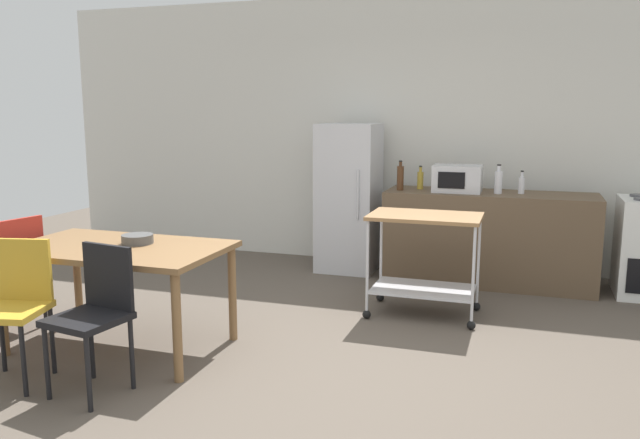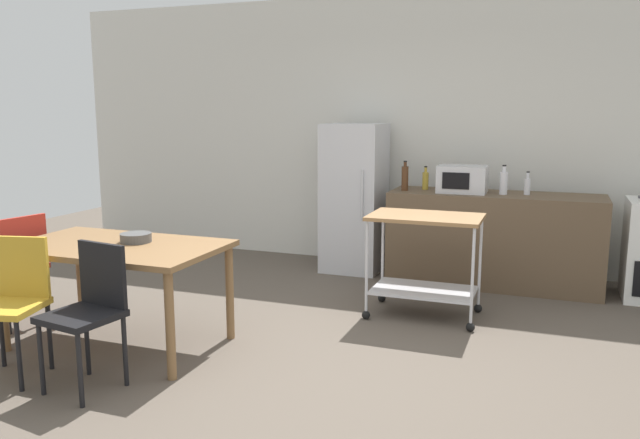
{
  "view_description": "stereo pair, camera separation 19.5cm",
  "coord_description": "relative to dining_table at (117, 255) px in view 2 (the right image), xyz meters",
  "views": [
    {
      "loc": [
        1.23,
        -3.67,
        1.71
      ],
      "look_at": [
        -0.38,
        1.2,
        0.8
      ],
      "focal_mm": 35.47,
      "sensor_mm": 36.0,
      "label": 1
    },
    {
      "loc": [
        1.42,
        -3.61,
        1.71
      ],
      "look_at": [
        -0.38,
        1.2,
        0.8
      ],
      "focal_mm": 35.47,
      "sensor_mm": 36.0,
      "label": 2
    }
  ],
  "objects": [
    {
      "name": "ground_plane",
      "position": [
        1.48,
        -0.01,
        -0.67
      ],
      "size": [
        12.0,
        12.0,
        0.0
      ],
      "primitive_type": "plane",
      "color": "brown"
    },
    {
      "name": "back_wall",
      "position": [
        1.48,
        3.19,
        0.78
      ],
      "size": [
        8.4,
        0.12,
        2.9
      ],
      "primitive_type": "cube",
      "color": "silver",
      "rests_on": "ground_plane"
    },
    {
      "name": "kitchen_counter",
      "position": [
        2.38,
        2.59,
        -0.22
      ],
      "size": [
        2.0,
        0.64,
        0.9
      ],
      "primitive_type": "cube",
      "color": "brown",
      "rests_on": "ground_plane"
    },
    {
      "name": "dining_table",
      "position": [
        0.0,
        0.0,
        0.0
      ],
      "size": [
        1.5,
        0.9,
        0.75
      ],
      "color": "brown",
      "rests_on": "ground_plane"
    },
    {
      "name": "chair_mustard",
      "position": [
        -0.29,
        -0.67,
        -0.15
      ],
      "size": [
        0.48,
        0.48,
        0.89
      ],
      "rotation": [
        0.0,
        0.0,
        0.23
      ],
      "color": "gold",
      "rests_on": "ground_plane"
    },
    {
      "name": "chair_black",
      "position": [
        0.29,
        -0.64,
        -0.15
      ],
      "size": [
        0.46,
        0.46,
        0.89
      ],
      "rotation": [
        0.0,
        0.0,
        -0.16
      ],
      "color": "black",
      "rests_on": "ground_plane"
    },
    {
      "name": "chair_red",
      "position": [
        -1.0,
        0.06,
        -0.15
      ],
      "size": [
        0.47,
        0.47,
        0.89
      ],
      "rotation": [
        0.0,
        0.0,
        -1.77
      ],
      "color": "#B72D23",
      "rests_on": "ground_plane"
    },
    {
      "name": "refrigerator",
      "position": [
        0.94,
        2.69,
        0.1
      ],
      "size": [
        0.6,
        0.63,
        1.55
      ],
      "color": "silver",
      "rests_on": "ground_plane"
    },
    {
      "name": "kitchen_cart",
      "position": [
        1.94,
        1.41,
        -0.1
      ],
      "size": [
        0.91,
        0.57,
        0.85
      ],
      "color": "olive",
      "rests_on": "ground_plane"
    },
    {
      "name": "bottle_hot_sauce",
      "position": [
        1.51,
        2.51,
        0.36
      ],
      "size": [
        0.07,
        0.07,
        0.29
      ],
      "color": "#4C2D19",
      "rests_on": "kitchen_counter"
    },
    {
      "name": "bottle_vinegar",
      "position": [
        1.69,
        2.66,
        0.32
      ],
      "size": [
        0.06,
        0.06,
        0.23
      ],
      "color": "gold",
      "rests_on": "kitchen_counter"
    },
    {
      "name": "microwave",
      "position": [
        2.07,
        2.56,
        0.36
      ],
      "size": [
        0.46,
        0.35,
        0.26
      ],
      "color": "silver",
      "rests_on": "kitchen_counter"
    },
    {
      "name": "bottle_sparkling_water",
      "position": [
        2.45,
        2.54,
        0.35
      ],
      "size": [
        0.07,
        0.07,
        0.28
      ],
      "color": "silver",
      "rests_on": "kitchen_counter"
    },
    {
      "name": "bottle_soda",
      "position": [
        2.67,
        2.61,
        0.32
      ],
      "size": [
        0.06,
        0.06,
        0.22
      ],
      "color": "silver",
      "rests_on": "kitchen_counter"
    },
    {
      "name": "fruit_bowl",
      "position": [
        0.09,
        0.11,
        0.11
      ],
      "size": [
        0.22,
        0.22,
        0.07
      ],
      "primitive_type": "cylinder",
      "color": "#4C4C4C",
      "rests_on": "dining_table"
    }
  ]
}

